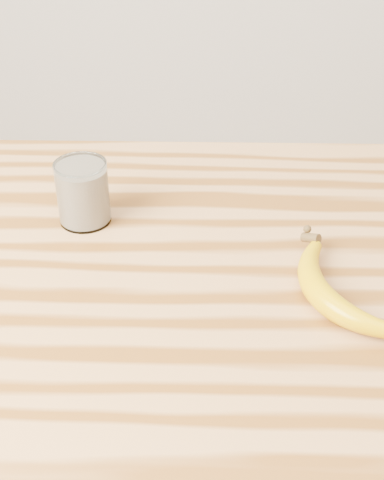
{
  "coord_description": "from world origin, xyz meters",
  "views": [
    {
      "loc": [
        -0.11,
        -0.62,
        1.41
      ],
      "look_at": [
        -0.13,
        0.07,
        0.93
      ],
      "focal_mm": 50.0,
      "sensor_mm": 36.0,
      "label": 1
    }
  ],
  "objects": [
    {
      "name": "table",
      "position": [
        0.0,
        0.0,
        0.77
      ],
      "size": [
        1.2,
        0.8,
        0.9
      ],
      "color": "#AE7744",
      "rests_on": "ground"
    },
    {
      "name": "smoothie_glass",
      "position": [
        -0.28,
        0.16,
        0.94
      ],
      "size": [
        0.07,
        0.07,
        0.09
      ],
      "color": "white",
      "rests_on": "table"
    },
    {
      "name": "banana",
      "position": [
        0.02,
        -0.02,
        0.92
      ],
      "size": [
        0.19,
        0.28,
        0.03
      ],
      "primitive_type": null,
      "rotation": [
        0.0,
        0.0,
        0.41
      ],
      "color": "#C99700",
      "rests_on": "table"
    }
  ]
}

